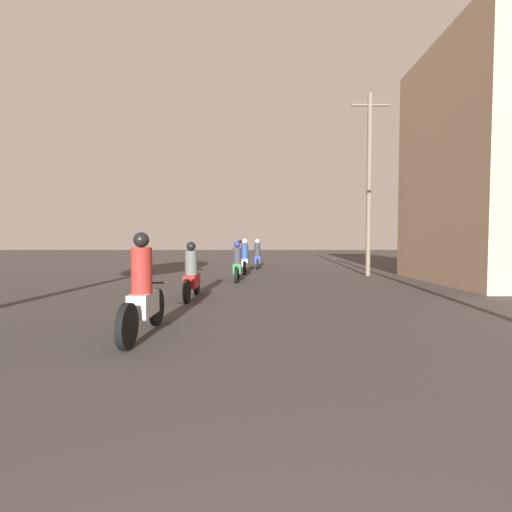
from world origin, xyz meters
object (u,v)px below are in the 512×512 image
building_right_near (498,163)px  utility_pole_far (368,182)px  motorcycle_green (236,265)px  motorcycle_blue (256,257)px  motorcycle_red (191,276)px  motorcycle_white (244,259)px  motorcycle_silver (142,295)px  motorcycle_black (239,255)px

building_right_near → utility_pole_far: size_ratio=1.10×
motorcycle_green → motorcycle_blue: bearing=83.3°
building_right_near → utility_pole_far: 4.62m
motorcycle_red → motorcycle_white: motorcycle_white is taller
motorcycle_silver → motorcycle_white: (1.26, 10.75, -0.01)m
motorcycle_silver → building_right_near: size_ratio=0.24×
motorcycle_red → motorcycle_green: (0.99, 3.95, 0.01)m
motorcycle_silver → motorcycle_black: 16.63m
motorcycle_green → motorcycle_blue: 5.93m
building_right_near → motorcycle_blue: bearing=143.2°
motorcycle_white → utility_pole_far: utility_pole_far is taller
motorcycle_red → utility_pole_far: 9.51m
motorcycle_green → utility_pole_far: bearing=20.1°
motorcycle_silver → motorcycle_white: bearing=90.3°
motorcycle_red → motorcycle_green: size_ratio=1.01×
building_right_near → utility_pole_far: bearing=146.2°
motorcycle_blue → building_right_near: (8.66, -6.49, 3.64)m
motorcycle_white → motorcycle_red: bearing=-106.7°
building_right_near → utility_pole_far: building_right_near is taller
motorcycle_green → motorcycle_black: size_ratio=1.01×
motorcycle_blue → motorcycle_green: bearing=-105.0°
utility_pole_far → motorcycle_red: bearing=-138.2°
motorcycle_white → motorcycle_green: bearing=-100.6°
motorcycle_green → motorcycle_white: 3.17m
motorcycle_green → building_right_near: bearing=-2.8°
motorcycle_white → motorcycle_blue: size_ratio=1.02×
motorcycle_silver → utility_pole_far: size_ratio=0.26×
motorcycle_white → motorcycle_blue: bearing=70.1°
motorcycle_silver → motorcycle_green: motorcycle_silver is taller
motorcycle_silver → motorcycle_green: size_ratio=1.04×
motorcycle_red → motorcycle_silver: bearing=-92.7°
motorcycle_red → motorcycle_green: bearing=74.7°
motorcycle_green → motorcycle_black: motorcycle_black is taller
motorcycle_blue → utility_pole_far: (4.82, -3.92, 3.43)m
motorcycle_green → motorcycle_red: bearing=-103.2°
motorcycle_silver → motorcycle_blue: motorcycle_silver is taller
building_right_near → motorcycle_green: bearing=176.3°
motorcycle_black → motorcycle_silver: bearing=-91.9°
motorcycle_red → motorcycle_blue: bearing=78.5°
utility_pole_far → motorcycle_green: bearing=-160.8°
motorcycle_blue → motorcycle_black: size_ratio=1.02×
motorcycle_black → building_right_near: size_ratio=0.23×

